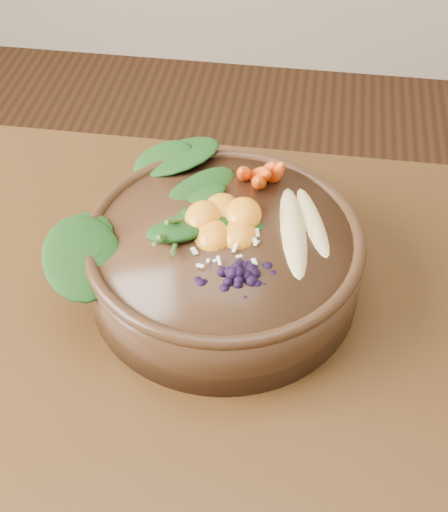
% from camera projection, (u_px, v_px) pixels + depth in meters
% --- Properties ---
extents(dining_table, '(1.60, 0.90, 0.75)m').
position_uv_depth(dining_table, '(286.00, 454.00, 0.81)').
color(dining_table, '#331C0C').
rests_on(dining_table, ground).
extents(stoneware_bowl, '(0.39, 0.39, 0.09)m').
position_uv_depth(stoneware_bowl, '(224.00, 262.00, 0.84)').
color(stoneware_bowl, '#3F2817').
rests_on(stoneware_bowl, dining_table).
extents(kale_heap, '(0.25, 0.24, 0.05)m').
position_uv_depth(kale_heap, '(175.00, 185.00, 0.83)').
color(kale_heap, '#214E1B').
rests_on(kale_heap, stoneware_bowl).
extents(carrot_cluster, '(0.08, 0.08, 0.09)m').
position_uv_depth(carrot_cluster, '(263.00, 155.00, 0.84)').
color(carrot_cluster, '#FB5419').
rests_on(carrot_cluster, stoneware_bowl).
extents(banana_halves, '(0.09, 0.19, 0.03)m').
position_uv_depth(banana_halves, '(304.00, 216.00, 0.81)').
color(banana_halves, '#E0CC84').
rests_on(banana_halves, stoneware_bowl).
extents(mandarin_cluster, '(0.12, 0.12, 0.04)m').
position_uv_depth(mandarin_cluster, '(224.00, 212.00, 0.81)').
color(mandarin_cluster, orange).
rests_on(mandarin_cluster, stoneware_bowl).
extents(blueberry_pile, '(0.17, 0.15, 0.04)m').
position_uv_depth(blueberry_pile, '(235.00, 262.00, 0.74)').
color(blueberry_pile, black).
rests_on(blueberry_pile, stoneware_bowl).
extents(coconut_flakes, '(0.12, 0.10, 0.01)m').
position_uv_depth(coconut_flakes, '(228.00, 246.00, 0.79)').
color(coconut_flakes, white).
rests_on(coconut_flakes, stoneware_bowl).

